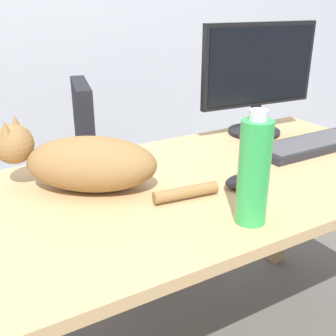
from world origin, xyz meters
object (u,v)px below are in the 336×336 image
at_px(monitor, 259,75).
at_px(cat, 83,162).
at_px(keyboard, 310,145).
at_px(computer_mouse, 242,181).
at_px(office_chair, 119,192).
at_px(water_bottle, 254,172).

height_order(monitor, cat, monitor).
xyz_separation_m(keyboard, computer_mouse, (-0.41, -0.13, 0.00)).
bearing_deg(office_chair, computer_mouse, -87.24).
bearing_deg(water_bottle, cat, 126.66).
xyz_separation_m(office_chair, monitor, (0.40, -0.43, 0.56)).
bearing_deg(computer_mouse, keyboard, 17.56).
xyz_separation_m(cat, water_bottle, (0.28, -0.37, 0.05)).
height_order(keyboard, cat, cat).
xyz_separation_m(monitor, keyboard, (0.05, -0.23, -0.21)).
xyz_separation_m(keyboard, water_bottle, (-0.52, -0.29, 0.11)).
relative_size(office_chair, monitor, 1.83).
bearing_deg(office_chair, cat, -120.58).
relative_size(office_chair, computer_mouse, 8.00).
bearing_deg(keyboard, monitor, 102.69).
bearing_deg(monitor, office_chair, 132.68).
distance_m(office_chair, monitor, 0.82).
relative_size(keyboard, water_bottle, 1.62).
xyz_separation_m(monitor, cat, (-0.75, -0.15, -0.15)).
relative_size(cat, computer_mouse, 4.62).
relative_size(monitor, computer_mouse, 4.37).
bearing_deg(monitor, water_bottle, -132.01).
height_order(cat, computer_mouse, cat).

